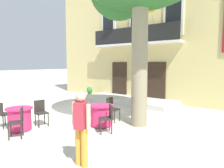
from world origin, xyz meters
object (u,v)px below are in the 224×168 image
cafe_chair_near_tree_2 (81,110)px  cafe_chair_middle_2 (18,120)px  pedestrian_near_entrance (81,124)px  cafe_chair_near_tree_0 (108,117)px  cafe_table_near_tree (101,115)px  cafe_chair_middle_0 (41,111)px  cafe_chair_middle_1 (2,113)px  ground_planter_left (90,91)px  cafe_table_middle (20,119)px  cafe_chair_near_tree_1 (112,108)px

cafe_chair_near_tree_2 → cafe_chair_middle_2: size_ratio=1.00×
cafe_chair_near_tree_2 → pedestrian_near_entrance: bearing=-43.6°
cafe_chair_near_tree_0 → pedestrian_near_entrance: pedestrian_near_entrance is taller
cafe_chair_middle_2 → pedestrian_near_entrance: bearing=-0.8°
cafe_table_near_tree → cafe_chair_near_tree_2: bearing=-155.8°
cafe_chair_middle_0 → cafe_chair_middle_2: same height
pedestrian_near_entrance → cafe_chair_middle_0: bearing=160.6°
cafe_chair_middle_0 → cafe_chair_middle_1: 1.27m
cafe_chair_middle_2 → ground_planter_left: 7.79m
cafe_chair_near_tree_0 → ground_planter_left: (-5.51, 4.85, -0.14)m
cafe_table_middle → cafe_chair_middle_0: size_ratio=0.95×
cafe_table_middle → cafe_chair_middle_2: size_ratio=0.95×
cafe_table_middle → pedestrian_near_entrance: bearing=-7.0°
cafe_table_middle → cafe_chair_middle_2: (0.65, -0.38, 0.14)m
cafe_chair_near_tree_2 → ground_planter_left: 6.33m
cafe_table_middle → cafe_chair_near_tree_1: bearing=58.1°
cafe_table_near_tree → cafe_table_middle: (-1.83, -2.04, 0.00)m
cafe_chair_near_tree_2 → cafe_chair_middle_0: size_ratio=1.00×
cafe_chair_near_tree_0 → cafe_chair_middle_2: (-1.81, -2.00, 0.00)m
cafe_chair_middle_2 → ground_planter_left: cafe_chair_middle_2 is taller
cafe_chair_near_tree_2 → ground_planter_left: (-4.19, 4.74, -0.14)m
cafe_chair_near_tree_0 → cafe_chair_middle_1: bearing=-149.5°
cafe_table_middle → cafe_table_near_tree: bearing=48.0°
cafe_chair_near_tree_2 → cafe_table_middle: bearing=-123.5°
cafe_chair_middle_1 → cafe_chair_middle_2: (1.36, -0.13, 0.00)m
cafe_table_near_tree → cafe_chair_near_tree_1: size_ratio=0.95×
cafe_chair_near_tree_1 → cafe_chair_middle_1: (-2.44, -3.03, 0.00)m
cafe_chair_middle_0 → cafe_chair_middle_2: (0.57, -1.13, 0.00)m
cafe_table_near_tree → cafe_chair_middle_2: (-1.18, -2.42, 0.14)m
cafe_chair_near_tree_0 → ground_planter_left: size_ratio=1.30×
cafe_chair_middle_2 → cafe_table_middle: bearing=149.7°
cafe_table_middle → cafe_chair_near_tree_2: bearing=56.5°
cafe_table_near_tree → ground_planter_left: bearing=137.7°
cafe_chair_middle_2 → pedestrian_near_entrance: size_ratio=0.55×
cafe_chair_near_tree_1 → cafe_chair_middle_2: 3.34m
cafe_chair_near_tree_1 → cafe_chair_middle_1: same height
cafe_chair_near_tree_1 → cafe_chair_middle_0: same height
cafe_chair_middle_0 → cafe_chair_middle_2: 1.27m
cafe_chair_near_tree_1 → ground_planter_left: cafe_chair_near_tree_1 is taller
cafe_chair_near_tree_1 → ground_planter_left: (-4.78, 3.69, -0.14)m
cafe_chair_near_tree_1 → pedestrian_near_entrance: bearing=-62.5°
cafe_chair_middle_0 → cafe_chair_middle_1: bearing=-128.4°
cafe_chair_near_tree_1 → ground_planter_left: size_ratio=1.30×
cafe_chair_middle_1 → cafe_chair_near_tree_1: bearing=51.1°
cafe_table_near_tree → cafe_chair_near_tree_0: 0.77m
cafe_chair_middle_0 → ground_planter_left: (-3.12, 5.72, -0.14)m
cafe_table_near_tree → cafe_chair_near_tree_0: (0.63, -0.41, 0.14)m
cafe_table_near_tree → cafe_chair_near_tree_1: cafe_chair_near_tree_1 is taller
ground_planter_left → pedestrian_near_entrance: pedestrian_near_entrance is taller
cafe_chair_near_tree_0 → cafe_table_middle: cafe_chair_near_tree_0 is taller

